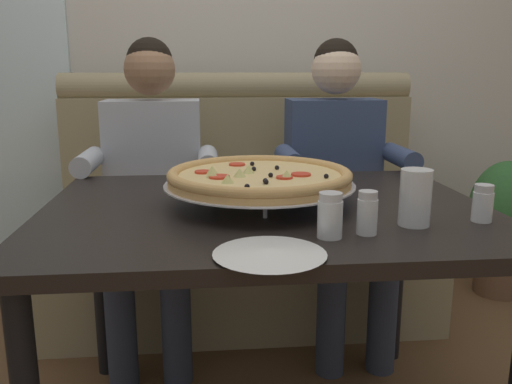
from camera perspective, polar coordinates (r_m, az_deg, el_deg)
back_wall_with_window at (r=3.04m, az=-2.40°, el=17.77°), size 6.00×0.12×2.80m
booth_bench at (r=2.57m, az=-1.47°, el=-3.92°), size 1.74×0.78×1.13m
dining_table at (r=1.57m, az=1.01°, el=-4.44°), size 1.28×0.98×0.76m
diner_left at (r=2.24m, az=-11.03°, el=1.55°), size 0.54×0.64×1.27m
diner_right at (r=2.30m, az=8.73°, el=1.93°), size 0.54×0.64×1.27m
pizza at (r=1.55m, az=0.35°, el=1.56°), size 0.55×0.55×0.11m
shaker_parmesan at (r=1.50m, az=23.05°, el=-1.37°), size 0.05×0.05×0.10m
shaker_oregano at (r=1.26m, az=7.91°, el=-2.84°), size 0.06×0.06×0.11m
shaker_pepper_flakes at (r=1.30m, az=11.79°, el=-2.53°), size 0.05×0.05×0.11m
plate_near_left at (r=1.14m, az=1.47°, el=-6.37°), size 0.24×0.24×0.02m
drinking_glass at (r=1.40m, az=16.64°, el=-0.93°), size 0.08×0.08×0.14m
potted_plant at (r=3.01m, az=24.99°, el=-2.87°), size 0.36×0.36×0.70m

